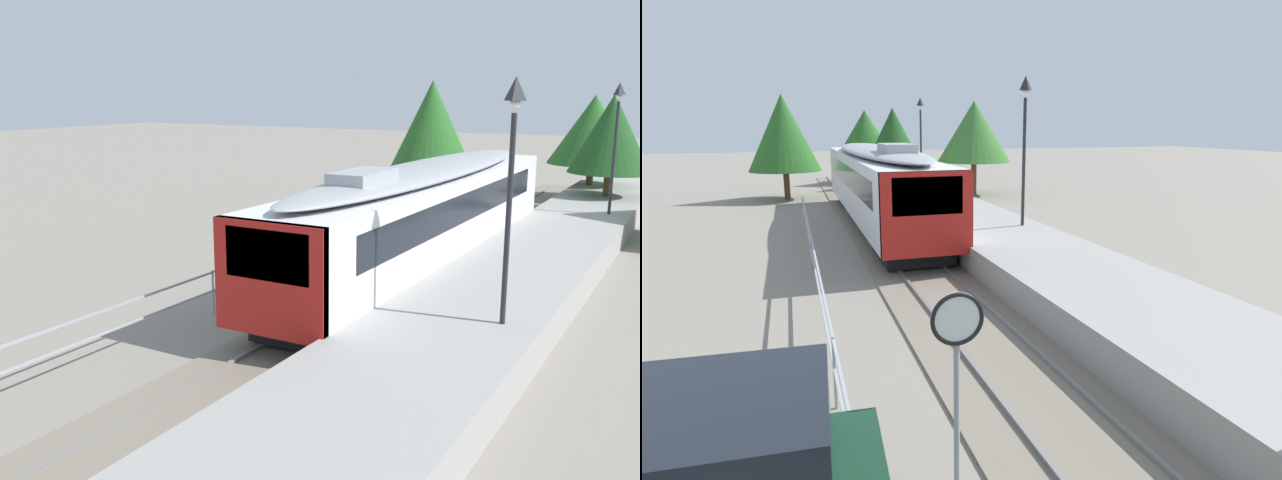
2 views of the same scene
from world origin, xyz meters
TOP-DOWN VIEW (x-y plane):
  - ground_plane at (-3.00, 22.00)m, footprint 160.00×160.00m
  - track_rails at (0.00, 22.00)m, footprint 3.20×60.00m
  - commuter_train at (0.00, 27.72)m, footprint 2.82×18.15m
  - station_platform at (3.25, 22.00)m, footprint 3.90×60.00m
  - platform_lamp_mid_platform at (4.33, 21.63)m, footprint 0.34×0.34m
  - platform_lamp_far_end at (4.33, 37.51)m, footprint 0.34×0.34m
  - tree_behind_station_far at (-4.01, 38.64)m, footprint 4.35×4.35m
  - tree_distant_left at (2.05, 46.67)m, footprint 4.59×4.59m
  - tree_distant_centre at (3.50, 42.65)m, footprint 3.82×3.82m

SIDE VIEW (x-z plane):
  - ground_plane at x=-3.00m, z-range 0.00..0.00m
  - track_rails at x=0.00m, z-range -0.04..0.10m
  - station_platform at x=3.25m, z-range 0.00..0.90m
  - commuter_train at x=0.00m, z-range 0.27..4.01m
  - tree_distant_left at x=2.05m, z-range 1.00..6.70m
  - tree_distant_centre at x=3.50m, z-range 1.01..6.78m
  - tree_behind_station_far at x=-4.01m, z-range 0.87..7.28m
  - platform_lamp_mid_platform at x=4.33m, z-range 1.95..7.30m
  - platform_lamp_far_end at x=4.33m, z-range 1.95..7.30m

